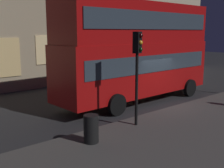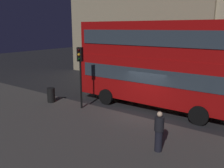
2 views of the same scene
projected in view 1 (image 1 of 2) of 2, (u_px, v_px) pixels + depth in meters
name	position (u px, v px, depth m)	size (l,w,h in m)	color
ground_plane	(160.00, 105.00, 15.33)	(80.00, 80.00, 0.00)	#232326
double_decker_bus	(137.00, 48.00, 15.71)	(10.17, 2.94, 5.47)	#9E0C0C
traffic_light_near_kerb	(137.00, 59.00, 11.27)	(0.38, 0.39, 3.82)	black
traffic_light_far_side	(194.00, 47.00, 24.82)	(0.33, 0.37, 3.65)	black
litter_bin	(91.00, 129.00, 9.83)	(0.53, 0.53, 0.99)	black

